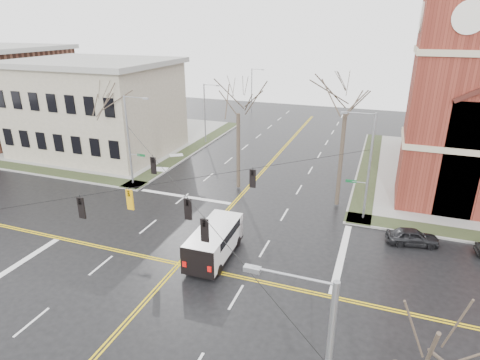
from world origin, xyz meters
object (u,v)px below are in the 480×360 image
(streetlight_north_a, at_px, (206,111))
(signal_pole_nw, at_px, (130,138))
(tree_nw_far, at_px, (108,108))
(cargo_van, at_px, (216,239))
(signal_pole_ne, at_px, (367,164))
(parked_car_a, at_px, (412,237))
(tree_nw_near, at_px, (238,108))
(tree_ne, at_px, (346,106))
(streetlight_north_b, at_px, (252,90))

(streetlight_north_a, bearing_deg, signal_pole_nw, -92.32)
(streetlight_north_a, bearing_deg, tree_nw_far, -105.83)
(cargo_van, height_order, tree_nw_far, tree_nw_far)
(signal_pole_ne, bearing_deg, signal_pole_nw, 180.00)
(parked_car_a, bearing_deg, signal_pole_ne, 41.25)
(parked_car_a, relative_size, tree_nw_near, 0.33)
(cargo_van, bearing_deg, signal_pole_ne, 44.27)
(signal_pole_nw, distance_m, tree_ne, 20.87)
(signal_pole_nw, xyz_separation_m, streetlight_north_b, (0.67, 36.50, -0.48))
(signal_pole_ne, distance_m, tree_nw_far, 26.33)
(streetlight_north_b, height_order, parked_car_a, streetlight_north_b)
(streetlight_north_b, distance_m, tree_nw_near, 35.31)
(tree_nw_near, relative_size, tree_ne, 0.89)
(parked_car_a, bearing_deg, streetlight_north_b, 22.37)
(streetlight_north_a, xyz_separation_m, tree_nw_near, (9.78, -13.73, 3.68))
(streetlight_north_a, height_order, cargo_van, streetlight_north_a)
(tree_nw_far, height_order, tree_nw_near, tree_nw_near)
(streetlight_north_a, relative_size, tree_ne, 0.63)
(signal_pole_ne, height_order, tree_nw_near, tree_nw_near)
(tree_nw_far, bearing_deg, signal_pole_ne, -3.82)
(streetlight_north_a, height_order, tree_nw_near, tree_nw_near)
(signal_pole_nw, bearing_deg, tree_ne, 5.55)
(signal_pole_ne, relative_size, signal_pole_nw, 1.00)
(parked_car_a, xyz_separation_m, tree_nw_near, (-16.14, 5.83, 7.50))
(streetlight_north_a, height_order, tree_ne, tree_ne)
(streetlight_north_a, distance_m, parked_car_a, 32.70)
(signal_pole_nw, distance_m, parked_car_a, 27.10)
(signal_pole_ne, xyz_separation_m, streetlight_north_b, (-21.97, 36.50, -0.48))
(tree_nw_far, bearing_deg, tree_ne, 0.56)
(signal_pole_ne, xyz_separation_m, tree_nw_far, (-26.16, 1.74, 2.40))
(streetlight_north_a, xyz_separation_m, streetlight_north_b, (0.00, 20.00, 0.00))
(parked_car_a, xyz_separation_m, tree_nw_far, (-30.10, 4.81, 6.71))
(signal_pole_ne, bearing_deg, tree_nw_far, 176.18)
(streetlight_north_a, height_order, tree_nw_far, tree_nw_far)
(streetlight_north_b, bearing_deg, streetlight_north_a, -90.00)
(cargo_van, relative_size, parked_car_a, 1.62)
(signal_pole_ne, distance_m, signal_pole_nw, 22.64)
(streetlight_north_a, bearing_deg, cargo_van, -64.15)
(tree_nw_far, bearing_deg, signal_pole_nw, -26.40)
(signal_pole_nw, bearing_deg, signal_pole_ne, 0.00)
(cargo_van, height_order, tree_ne, tree_ne)
(signal_pole_nw, relative_size, tree_nw_far, 0.89)
(signal_pole_nw, xyz_separation_m, tree_ne, (20.34, 1.98, 4.23))
(streetlight_north_b, bearing_deg, signal_pole_nw, -91.05)
(streetlight_north_b, height_order, cargo_van, streetlight_north_b)
(signal_pole_nw, height_order, cargo_van, signal_pole_nw)
(signal_pole_nw, xyz_separation_m, tree_nw_near, (10.45, 2.77, 3.19))
(parked_car_a, height_order, tree_nw_near, tree_nw_near)
(parked_car_a, distance_m, tree_ne, 11.72)
(streetlight_north_a, bearing_deg, signal_pole_ne, -36.90)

